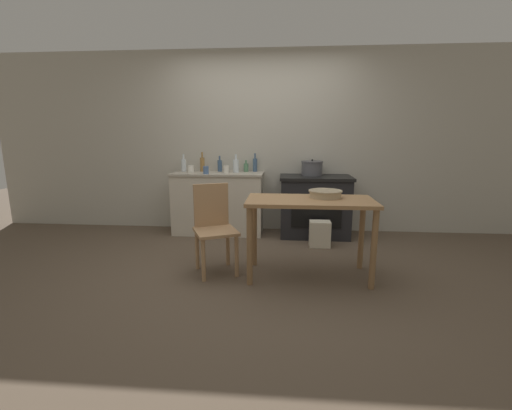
{
  "coord_description": "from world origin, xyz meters",
  "views": [
    {
      "loc": [
        0.33,
        -3.41,
        1.38
      ],
      "look_at": [
        0.0,
        0.57,
        0.56
      ],
      "focal_mm": 24.0,
      "sensor_mm": 36.0,
      "label": 1
    }
  ],
  "objects_px": {
    "chair": "(214,226)",
    "stock_pot": "(312,168)",
    "cup_right": "(226,169)",
    "mixing_bowl_large": "(325,193)",
    "bottle_far_left": "(184,165)",
    "bottle_center": "(220,165)",
    "stove": "(315,206)",
    "bottle_center_left": "(236,165)",
    "bottle_center_right": "(246,167)",
    "work_table": "(310,212)",
    "flour_sack": "(320,234)",
    "cup_far_right": "(206,170)",
    "bottle_left": "(202,164)",
    "cup_mid_right": "(191,169)",
    "bottle_mid_left": "(255,165)"
  },
  "relations": [
    {
      "from": "chair",
      "to": "stock_pot",
      "type": "xyz_separation_m",
      "value": [
        1.08,
        1.45,
        0.46
      ]
    },
    {
      "from": "cup_right",
      "to": "mixing_bowl_large",
      "type": "bearing_deg",
      "value": -47.3
    },
    {
      "from": "bottle_far_left",
      "to": "bottle_center",
      "type": "height_order",
      "value": "bottle_far_left"
    },
    {
      "from": "stove",
      "to": "bottle_center_left",
      "type": "distance_m",
      "value": 1.24
    },
    {
      "from": "stove",
      "to": "bottle_center_right",
      "type": "bearing_deg",
      "value": 169.34
    },
    {
      "from": "work_table",
      "to": "chair",
      "type": "relative_size",
      "value": 1.36
    },
    {
      "from": "stock_pot",
      "to": "flour_sack",
      "type": "bearing_deg",
      "value": -82.18
    },
    {
      "from": "bottle_far_left",
      "to": "cup_far_right",
      "type": "height_order",
      "value": "bottle_far_left"
    },
    {
      "from": "bottle_left",
      "to": "bottle_center",
      "type": "bearing_deg",
      "value": 5.01
    },
    {
      "from": "bottle_center_left",
      "to": "bottle_center_right",
      "type": "distance_m",
      "value": 0.16
    },
    {
      "from": "work_table",
      "to": "cup_mid_right",
      "type": "height_order",
      "value": "cup_mid_right"
    },
    {
      "from": "bottle_far_left",
      "to": "bottle_mid_left",
      "type": "xyz_separation_m",
      "value": [
        1.03,
        0.06,
        0.0
      ]
    },
    {
      "from": "chair",
      "to": "bottle_left",
      "type": "xyz_separation_m",
      "value": [
        -0.47,
        1.52,
        0.49
      ]
    },
    {
      "from": "bottle_mid_left",
      "to": "bottle_center_right",
      "type": "distance_m",
      "value": 0.13
    },
    {
      "from": "bottle_far_left",
      "to": "stock_pot",
      "type": "bearing_deg",
      "value": -2.09
    },
    {
      "from": "flour_sack",
      "to": "bottle_center_right",
      "type": "bearing_deg",
      "value": 146.2
    },
    {
      "from": "bottle_mid_left",
      "to": "cup_mid_right",
      "type": "distance_m",
      "value": 0.91
    },
    {
      "from": "stove",
      "to": "bottle_center_right",
      "type": "height_order",
      "value": "bottle_center_right"
    },
    {
      "from": "chair",
      "to": "stock_pot",
      "type": "bearing_deg",
      "value": 28.54
    },
    {
      "from": "bottle_far_left",
      "to": "bottle_left",
      "type": "height_order",
      "value": "bottle_left"
    },
    {
      "from": "bottle_left",
      "to": "bottle_center",
      "type": "xyz_separation_m",
      "value": [
        0.25,
        0.02,
        -0.02
      ]
    },
    {
      "from": "bottle_center_left",
      "to": "cup_right",
      "type": "xyz_separation_m",
      "value": [
        -0.12,
        -0.11,
        -0.05
      ]
    },
    {
      "from": "bottle_center_left",
      "to": "bottle_center",
      "type": "relative_size",
      "value": 1.13
    },
    {
      "from": "mixing_bowl_large",
      "to": "bottle_far_left",
      "type": "relative_size",
      "value": 1.32
    },
    {
      "from": "bottle_center",
      "to": "cup_mid_right",
      "type": "xyz_separation_m",
      "value": [
        -0.38,
        -0.19,
        -0.03
      ]
    },
    {
      "from": "mixing_bowl_large",
      "to": "bottle_far_left",
      "type": "bearing_deg",
      "value": 141.53
    },
    {
      "from": "flour_sack",
      "to": "cup_right",
      "type": "relative_size",
      "value": 3.22
    },
    {
      "from": "bottle_center_left",
      "to": "bottle_center_right",
      "type": "xyz_separation_m",
      "value": [
        0.13,
        0.09,
        -0.03
      ]
    },
    {
      "from": "stock_pot",
      "to": "bottle_far_left",
      "type": "distance_m",
      "value": 1.83
    },
    {
      "from": "work_table",
      "to": "bottle_left",
      "type": "relative_size",
      "value": 4.38
    },
    {
      "from": "bottle_mid_left",
      "to": "bottle_center",
      "type": "relative_size",
      "value": 1.16
    },
    {
      "from": "stock_pot",
      "to": "bottle_center_left",
      "type": "relative_size",
      "value": 1.18
    },
    {
      "from": "bottle_center_left",
      "to": "cup_mid_right",
      "type": "xyz_separation_m",
      "value": [
        -0.62,
        -0.1,
        -0.05
      ]
    },
    {
      "from": "chair",
      "to": "bottle_left",
      "type": "relative_size",
      "value": 3.22
    },
    {
      "from": "work_table",
      "to": "cup_mid_right",
      "type": "xyz_separation_m",
      "value": [
        -1.55,
        1.43,
        0.26
      ]
    },
    {
      "from": "bottle_center",
      "to": "stove",
      "type": "bearing_deg",
      "value": -7.51
    },
    {
      "from": "bottle_center",
      "to": "bottle_center_right",
      "type": "height_order",
      "value": "bottle_center"
    },
    {
      "from": "flour_sack",
      "to": "bottle_center",
      "type": "height_order",
      "value": "bottle_center"
    },
    {
      "from": "stock_pot",
      "to": "bottle_center",
      "type": "distance_m",
      "value": 1.31
    },
    {
      "from": "stock_pot",
      "to": "cup_right",
      "type": "height_order",
      "value": "stock_pot"
    },
    {
      "from": "flour_sack",
      "to": "cup_right",
      "type": "distance_m",
      "value": 1.54
    },
    {
      "from": "bottle_center_right",
      "to": "stock_pot",
      "type": "bearing_deg",
      "value": -6.22
    },
    {
      "from": "work_table",
      "to": "flour_sack",
      "type": "height_order",
      "value": "work_table"
    },
    {
      "from": "cup_mid_right",
      "to": "cup_far_right",
      "type": "bearing_deg",
      "value": -30.64
    },
    {
      "from": "mixing_bowl_large",
      "to": "bottle_far_left",
      "type": "xyz_separation_m",
      "value": [
        -1.85,
        1.47,
        0.14
      ]
    },
    {
      "from": "bottle_left",
      "to": "stove",
      "type": "bearing_deg",
      "value": -5.59
    },
    {
      "from": "mixing_bowl_large",
      "to": "bottle_center",
      "type": "height_order",
      "value": "bottle_center"
    },
    {
      "from": "work_table",
      "to": "bottle_center",
      "type": "distance_m",
      "value": 2.02
    },
    {
      "from": "cup_far_right",
      "to": "flour_sack",
      "type": "bearing_deg",
      "value": -12.44
    },
    {
      "from": "stove",
      "to": "cup_mid_right",
      "type": "height_order",
      "value": "cup_mid_right"
    }
  ]
}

